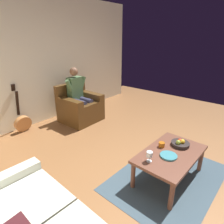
{
  "coord_description": "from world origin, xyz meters",
  "views": [
    {
      "loc": [
        2.49,
        0.9,
        1.93
      ],
      "look_at": [
        -0.04,
        -1.23,
        0.63
      ],
      "focal_mm": 31.31,
      "sensor_mm": 36.0,
      "label": 1
    }
  ],
  "objects_px": {
    "guitar": "(22,122)",
    "decorative_dish": "(169,156)",
    "armchair": "(80,108)",
    "candle_jar": "(162,145)",
    "coffee_table": "(170,156)",
    "fruit_bowl": "(180,143)",
    "person_seated": "(79,94)",
    "wine_glass_near": "(149,155)"
  },
  "relations": [
    {
      "from": "guitar",
      "to": "decorative_dish",
      "type": "relative_size",
      "value": 4.49
    },
    {
      "from": "guitar",
      "to": "wine_glass_near",
      "type": "height_order",
      "value": "guitar"
    },
    {
      "from": "armchair",
      "to": "decorative_dish",
      "type": "bearing_deg",
      "value": 73.77
    },
    {
      "from": "decorative_dish",
      "to": "guitar",
      "type": "bearing_deg",
      "value": -80.72
    },
    {
      "from": "coffee_table",
      "to": "fruit_bowl",
      "type": "bearing_deg",
      "value": 175.23
    },
    {
      "from": "candle_jar",
      "to": "wine_glass_near",
      "type": "bearing_deg",
      "value": 5.02
    },
    {
      "from": "guitar",
      "to": "candle_jar",
      "type": "relative_size",
      "value": 11.67
    },
    {
      "from": "armchair",
      "to": "candle_jar",
      "type": "xyz_separation_m",
      "value": [
        0.52,
        2.37,
        0.14
      ]
    },
    {
      "from": "coffee_table",
      "to": "wine_glass_near",
      "type": "bearing_deg",
      "value": -20.18
    },
    {
      "from": "armchair",
      "to": "fruit_bowl",
      "type": "bearing_deg",
      "value": 81.74
    },
    {
      "from": "decorative_dish",
      "to": "candle_jar",
      "type": "height_order",
      "value": "candle_jar"
    },
    {
      "from": "coffee_table",
      "to": "wine_glass_near",
      "type": "distance_m",
      "value": 0.41
    },
    {
      "from": "fruit_bowl",
      "to": "decorative_dish",
      "type": "distance_m",
      "value": 0.37
    },
    {
      "from": "person_seated",
      "to": "decorative_dish",
      "type": "relative_size",
      "value": 5.56
    },
    {
      "from": "wine_glass_near",
      "to": "fruit_bowl",
      "type": "distance_m",
      "value": 0.65
    },
    {
      "from": "armchair",
      "to": "decorative_dish",
      "type": "xyz_separation_m",
      "value": [
        0.68,
        2.56,
        0.12
      ]
    },
    {
      "from": "armchair",
      "to": "coffee_table",
      "type": "bearing_deg",
      "value": 75.87
    },
    {
      "from": "coffee_table",
      "to": "candle_jar",
      "type": "relative_size",
      "value": 12.45
    },
    {
      "from": "fruit_bowl",
      "to": "candle_jar",
      "type": "height_order",
      "value": "fruit_bowl"
    },
    {
      "from": "decorative_dish",
      "to": "wine_glass_near",
      "type": "bearing_deg",
      "value": -29.81
    },
    {
      "from": "person_seated",
      "to": "coffee_table",
      "type": "relative_size",
      "value": 1.16
    },
    {
      "from": "coffee_table",
      "to": "guitar",
      "type": "relative_size",
      "value": 1.07
    },
    {
      "from": "coffee_table",
      "to": "decorative_dish",
      "type": "bearing_deg",
      "value": 8.2
    },
    {
      "from": "armchair",
      "to": "candle_jar",
      "type": "relative_size",
      "value": 9.98
    },
    {
      "from": "guitar",
      "to": "wine_glass_near",
      "type": "xyz_separation_m",
      "value": [
        -0.24,
        2.9,
        0.3
      ]
    },
    {
      "from": "armchair",
      "to": "candle_jar",
      "type": "distance_m",
      "value": 2.43
    },
    {
      "from": "guitar",
      "to": "decorative_dish",
      "type": "bearing_deg",
      "value": 99.28
    },
    {
      "from": "person_seated",
      "to": "guitar",
      "type": "relative_size",
      "value": 1.24
    },
    {
      "from": "guitar",
      "to": "candle_jar",
      "type": "distance_m",
      "value": 2.95
    },
    {
      "from": "coffee_table",
      "to": "armchair",
      "type": "bearing_deg",
      "value": -102.76
    },
    {
      "from": "armchair",
      "to": "wine_glass_near",
      "type": "relative_size",
      "value": 6.2
    },
    {
      "from": "guitar",
      "to": "decorative_dish",
      "type": "height_order",
      "value": "guitar"
    },
    {
      "from": "armchair",
      "to": "decorative_dish",
      "type": "height_order",
      "value": "armchair"
    },
    {
      "from": "person_seated",
      "to": "wine_glass_near",
      "type": "xyz_separation_m",
      "value": [
        0.93,
        2.41,
        -0.14
      ]
    },
    {
      "from": "person_seated",
      "to": "candle_jar",
      "type": "xyz_separation_m",
      "value": [
        0.52,
        2.37,
        -0.2
      ]
    },
    {
      "from": "guitar",
      "to": "wine_glass_near",
      "type": "bearing_deg",
      "value": 94.77
    },
    {
      "from": "guitar",
      "to": "coffee_table",
      "type": "bearing_deg",
      "value": 101.2
    },
    {
      "from": "armchair",
      "to": "person_seated",
      "type": "xyz_separation_m",
      "value": [
        -0.0,
        0.0,
        0.34
      ]
    },
    {
      "from": "wine_glass_near",
      "to": "fruit_bowl",
      "type": "relative_size",
      "value": 0.54
    },
    {
      "from": "person_seated",
      "to": "fruit_bowl",
      "type": "xyz_separation_m",
      "value": [
        0.31,
        2.57,
        -0.2
      ]
    },
    {
      "from": "candle_jar",
      "to": "decorative_dish",
      "type": "bearing_deg",
      "value": 48.45
    },
    {
      "from": "candle_jar",
      "to": "armchair",
      "type": "bearing_deg",
      "value": -102.26
    }
  ]
}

